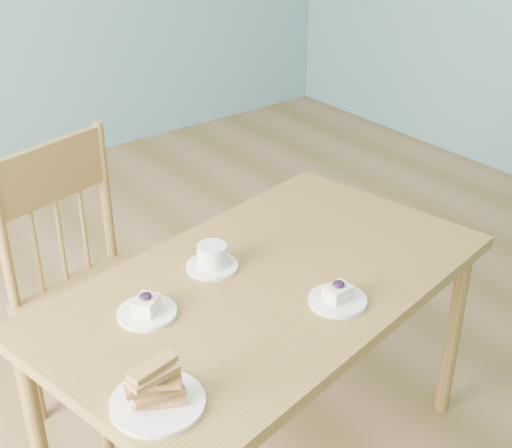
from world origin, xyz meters
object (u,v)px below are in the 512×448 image
dining_table (266,300)px  biscotti_plate (157,392)px  coffee_cup (212,258)px  cheesecake_plate_far (147,309)px  dining_chair (95,288)px  cheesecake_plate_near (338,297)px

dining_table → biscotti_plate: size_ratio=6.75×
dining_table → coffee_cup: 0.19m
dining_table → cheesecake_plate_far: size_ratio=9.11×
dining_chair → cheesecake_plate_far: (-0.06, -0.47, 0.21)m
cheesecake_plate_near → cheesecake_plate_far: size_ratio=1.01×
dining_table → cheesecake_plate_near: (0.08, -0.20, 0.09)m
dining_chair → dining_table: bearing=-76.0°
coffee_cup → dining_table: bearing=-58.9°
dining_chair → cheesecake_plate_near: bearing=-77.6°
dining_chair → coffee_cup: (0.20, -0.39, 0.23)m
dining_chair → cheesecake_plate_near: 0.84m
cheesecake_plate_near → coffee_cup: bearing=115.3°
dining_table → cheesecake_plate_far: 0.36m
cheesecake_plate_near → coffee_cup: 0.38m
dining_chair → cheesecake_plate_far: dining_chair is taller
dining_table → biscotti_plate: biscotti_plate is taller
cheesecake_plate_near → biscotti_plate: size_ratio=0.75×
dining_table → cheesecake_plate_far: bearing=159.7°
cheesecake_plate_far → cheesecake_plate_near: bearing=-31.4°
cheesecake_plate_far → biscotti_plate: size_ratio=0.74×
cheesecake_plate_near → dining_table: bearing=111.6°
cheesecake_plate_near → coffee_cup: size_ratio=1.05×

